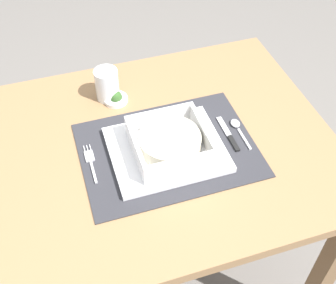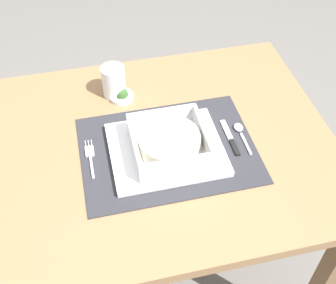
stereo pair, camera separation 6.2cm
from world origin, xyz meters
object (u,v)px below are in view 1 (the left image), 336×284
Objects in this scene: porridge_bowl at (170,143)px; butter_knife at (229,136)px; condiment_saucer at (116,98)px; fork at (90,160)px; spoon at (238,127)px; drinking_glass at (107,86)px; dining_table at (160,170)px.

butter_knife is (0.17, 0.01, -0.04)m from porridge_bowl.
porridge_bowl is 2.68× the size of condiment_saucer.
porridge_bowl is 0.20m from fork.
drinking_glass reaches higher than spoon.
drinking_glass is (-0.27, 0.25, 0.04)m from butter_knife.
drinking_glass is at bearing 110.68° from porridge_bowl.
condiment_saucer reaches higher than dining_table.
dining_table is at bearing -68.18° from drinking_glass.
condiment_saucer is (0.11, 0.20, 0.00)m from fork.
butter_knife is 1.41× the size of drinking_glass.
dining_table is 13.27× the size of condiment_saucer.
condiment_saucer is (-0.28, 0.21, 0.00)m from spoon.
spoon is (0.21, -0.02, 0.12)m from dining_table.
drinking_glass is at bearing 143.15° from spoon.
spoon is (0.39, -0.01, 0.00)m from fork.
butter_knife is 0.34m from condiment_saucer.
spoon is 0.83× the size of butter_knife.
spoon is at bearing 29.67° from butter_knife.
fork is at bearing -112.84° from drinking_glass.
dining_table is at bearing 177.04° from spoon.
spoon reaches higher than dining_table.
drinking_glass reaches higher than porridge_bowl.
butter_knife is (0.36, -0.03, 0.00)m from fork.
dining_table is 7.06× the size of fork.
condiment_saucer reaches higher than butter_knife.
butter_knife reaches higher than fork.
dining_table is 0.22m from fork.
drinking_glass is (-0.10, 0.26, -0.00)m from porridge_bowl.
butter_knife is at bearing 3.51° from porridge_bowl.
spoon is at bearing 8.58° from porridge_bowl.
condiment_saucer is (-0.08, 0.24, -0.03)m from porridge_bowl.
fork is 0.25m from drinking_glass.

